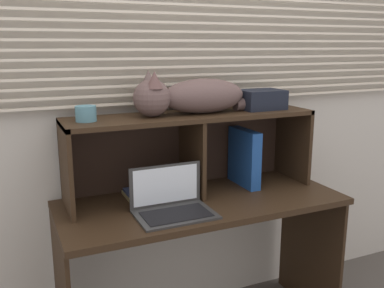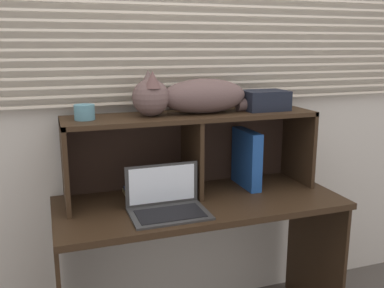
{
  "view_description": "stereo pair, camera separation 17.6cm",
  "coord_description": "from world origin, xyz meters",
  "px_view_note": "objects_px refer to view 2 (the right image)",
  "views": [
    {
      "loc": [
        -0.83,
        -1.54,
        1.48
      ],
      "look_at": [
        0.0,
        0.34,
        1.0
      ],
      "focal_mm": 39.99,
      "sensor_mm": 36.0,
      "label": 1
    },
    {
      "loc": [
        -0.67,
        -1.6,
        1.48
      ],
      "look_at": [
        0.0,
        0.34,
        1.0
      ],
      "focal_mm": 39.99,
      "sensor_mm": 36.0,
      "label": 2
    }
  ],
  "objects_px": {
    "laptop": "(167,203)",
    "small_basket": "(85,112)",
    "cat": "(191,96)",
    "storage_box": "(264,100)",
    "binder_upright": "(247,159)",
    "book_stack": "(146,194)"
  },
  "relations": [
    {
      "from": "laptop",
      "to": "small_basket",
      "type": "xyz_separation_m",
      "value": [
        -0.32,
        0.21,
        0.4
      ]
    },
    {
      "from": "cat",
      "to": "storage_box",
      "type": "height_order",
      "value": "cat"
    },
    {
      "from": "storage_box",
      "to": "small_basket",
      "type": "bearing_deg",
      "value": 180.0
    },
    {
      "from": "cat",
      "to": "laptop",
      "type": "distance_m",
      "value": 0.53
    },
    {
      "from": "binder_upright",
      "to": "book_stack",
      "type": "bearing_deg",
      "value": 179.97
    },
    {
      "from": "laptop",
      "to": "book_stack",
      "type": "relative_size",
      "value": 1.38
    },
    {
      "from": "book_stack",
      "to": "small_basket",
      "type": "bearing_deg",
      "value": -179.94
    },
    {
      "from": "laptop",
      "to": "book_stack",
      "type": "xyz_separation_m",
      "value": [
        -0.05,
        0.21,
        -0.02
      ]
    },
    {
      "from": "laptop",
      "to": "storage_box",
      "type": "xyz_separation_m",
      "value": [
        0.59,
        0.21,
        0.41
      ]
    },
    {
      "from": "book_stack",
      "to": "storage_box",
      "type": "height_order",
      "value": "storage_box"
    },
    {
      "from": "laptop",
      "to": "binder_upright",
      "type": "distance_m",
      "value": 0.55
    },
    {
      "from": "binder_upright",
      "to": "cat",
      "type": "bearing_deg",
      "value": 180.0
    },
    {
      "from": "cat",
      "to": "small_basket",
      "type": "height_order",
      "value": "cat"
    },
    {
      "from": "binder_upright",
      "to": "storage_box",
      "type": "xyz_separation_m",
      "value": [
        0.09,
        0.0,
        0.3
      ]
    },
    {
      "from": "storage_box",
      "to": "cat",
      "type": "bearing_deg",
      "value": 180.0
    },
    {
      "from": "binder_upright",
      "to": "book_stack",
      "type": "xyz_separation_m",
      "value": [
        -0.54,
        0.0,
        -0.13
      ]
    },
    {
      "from": "cat",
      "to": "storage_box",
      "type": "xyz_separation_m",
      "value": [
        0.4,
        0.0,
        -0.04
      ]
    },
    {
      "from": "laptop",
      "to": "small_basket",
      "type": "relative_size",
      "value": 3.74
    },
    {
      "from": "book_stack",
      "to": "small_basket",
      "type": "relative_size",
      "value": 2.71
    },
    {
      "from": "book_stack",
      "to": "small_basket",
      "type": "xyz_separation_m",
      "value": [
        -0.27,
        -0.0,
        0.42
      ]
    },
    {
      "from": "cat",
      "to": "book_stack",
      "type": "relative_size",
      "value": 3.1
    },
    {
      "from": "cat",
      "to": "book_stack",
      "type": "bearing_deg",
      "value": 179.93
    }
  ]
}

